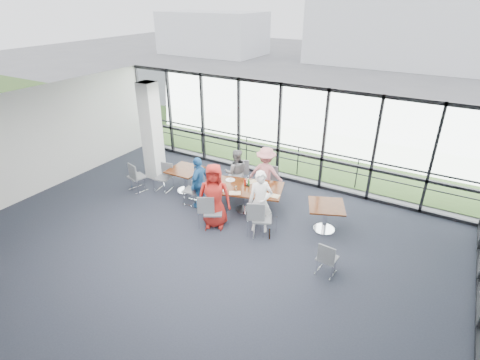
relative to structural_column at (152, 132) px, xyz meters
The scene contains 41 objects.
floor 4.96m from the structural_column, 39.81° to the right, with size 12.00×10.00×0.02m, color #212530.
ceiling 4.95m from the structural_column, 39.81° to the right, with size 12.00×10.00×0.04m, color white.
wall_left 3.84m from the structural_column, 128.66° to the right, with size 0.10×10.00×3.20m, color silver.
curtain_wall_back 4.12m from the structural_column, 29.05° to the left, with size 12.00×0.10×3.20m, color white.
structural_column is the anchor object (origin of this frame).
apron 8.04m from the structural_column, 62.78° to the left, with size 80.00×70.00×0.02m, color slate.
grass_strip 6.36m from the structural_column, 54.25° to the left, with size 80.00×5.00×0.01m, color #3D6026.
hangar_main 30.01m from the structural_column, 75.31° to the left, with size 24.00×10.00×6.00m, color white.
hangar_aux 28.85m from the structural_column, 119.94° to the left, with size 10.00×6.00×4.00m, color white.
guard_rail 4.57m from the structural_column, 35.84° to the left, with size 0.06×0.06×12.00m, color #2D2D33.
main_table 3.87m from the structural_column, ahead, with size 2.30×1.67×0.75m.
side_table_left 1.83m from the structural_column, 12.12° to the right, with size 0.97×0.97×0.75m.
side_table_right 6.10m from the structural_column, ahead, with size 1.17×1.17×0.75m.
diner_near_left 3.78m from the structural_column, 23.68° to the right, with size 0.87×0.57×1.78m, color #AA1E18.
diner_near_right 4.75m from the structural_column, 13.59° to the right, with size 0.62×0.45×1.70m, color white.
diner_far_left 3.15m from the structural_column, ahead, with size 0.73×0.45×1.49m, color slate.
diner_far_right 4.00m from the structural_column, ahead, with size 1.06×0.54×1.63m, color #D2787A.
diner_end 2.72m from the structural_column, 19.20° to the right, with size 0.90×0.49×1.54m, color #2466A7.
chair_main_nl 3.96m from the structural_column, 25.11° to the right, with size 0.46×0.46×0.95m, color slate, non-canonical shape.
chair_main_nr 5.00m from the structural_column, 15.09° to the right, with size 0.47×0.47×0.96m, color slate, non-canonical shape.
chair_main_fl 3.14m from the structural_column, ahead, with size 0.48×0.48×0.99m, color slate, non-canonical shape.
chair_main_fr 4.09m from the structural_column, ahead, with size 0.46×0.46×0.93m, color slate, non-canonical shape.
chair_main_end 2.61m from the structural_column, 22.05° to the right, with size 0.43×0.43×0.88m, color slate, non-canonical shape.
chair_spare_la 1.56m from the structural_column, 79.55° to the right, with size 0.47×0.47×0.96m, color slate, non-canonical shape.
chair_spare_lb 1.62m from the structural_column, 36.08° to the right, with size 0.42×0.42×0.86m, color slate, non-canonical shape.
chair_spare_r 6.98m from the structural_column, 15.84° to the right, with size 0.41×0.41×0.83m, color slate, non-canonical shape.
plate_nl 3.47m from the structural_column, 15.11° to the right, with size 0.28×0.28×0.01m, color white.
plate_nr 4.53m from the structural_column, ahead, with size 0.28×0.28×0.01m, color white.
plate_fl 3.26m from the structural_column, ahead, with size 0.27×0.27×0.01m, color white.
plate_fr 4.16m from the structural_column, ahead, with size 0.24×0.24×0.01m, color white.
plate_end 3.07m from the structural_column, 12.33° to the right, with size 0.27×0.27×0.01m, color white.
tumbler_a 3.78m from the structural_column, 11.88° to the right, with size 0.07×0.07×0.14m, color white.
tumbler_b 4.23m from the structural_column, ahead, with size 0.07×0.07×0.14m, color white.
tumbler_c 3.75m from the structural_column, ahead, with size 0.07×0.07×0.14m, color white.
tumbler_d 3.25m from the structural_column, 15.51° to the right, with size 0.07×0.07×0.14m, color white.
menu_a 3.84m from the structural_column, 13.26° to the right, with size 0.31×0.22×0.00m, color silver.
menu_b 4.73m from the structural_column, ahead, with size 0.31×0.22×0.00m, color silver.
menu_c 3.82m from the structural_column, ahead, with size 0.31×0.22×0.00m, color silver.
condiment_caddy 3.86m from the structural_column, ahead, with size 0.10×0.07×0.04m, color black.
ketchup_bottle 3.76m from the structural_column, ahead, with size 0.06×0.06×0.18m, color #B01106.
green_bottle 3.87m from the structural_column, ahead, with size 0.05×0.05×0.20m, color #1E6C24.
Camera 1 is at (4.66, -5.52, 5.62)m, focal length 28.00 mm.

